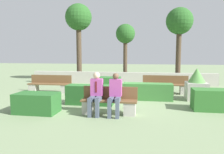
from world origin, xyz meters
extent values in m
plane|color=gray|center=(0.00, 0.00, 0.00)|extent=(60.00, 60.00, 0.00)
cube|color=#B7B2A8|center=(0.00, 4.73, 0.37)|extent=(11.67, 0.30, 0.74)
cube|color=brown|center=(0.51, -2.23, 0.44)|extent=(1.79, 0.44, 0.05)
cube|color=brown|center=(0.51, -1.99, 0.66)|extent=(1.79, 0.04, 0.40)
cube|color=#B7B2A8|center=(-0.16, -2.23, 0.21)|extent=(0.36, 0.40, 0.41)
cube|color=#B7B2A8|center=(1.17, -2.23, 0.21)|extent=(0.36, 0.40, 0.41)
cube|color=brown|center=(-3.06, 1.01, 0.44)|extent=(2.13, 0.44, 0.05)
cube|color=brown|center=(-3.06, 1.26, 0.66)|extent=(2.13, 0.04, 0.40)
cube|color=#B7B2A8|center=(-3.90, 1.01, 0.21)|extent=(0.36, 0.40, 0.41)
cube|color=#B7B2A8|center=(-2.23, 1.01, 0.21)|extent=(0.36, 0.40, 0.41)
cube|color=brown|center=(2.56, 1.71, 0.44)|extent=(2.18, 0.44, 0.05)
cube|color=brown|center=(2.56, 1.95, 0.66)|extent=(2.18, 0.04, 0.40)
cube|color=#B7B2A8|center=(1.70, 1.71, 0.21)|extent=(0.36, 0.40, 0.41)
cube|color=#B7B2A8|center=(3.42, 1.71, 0.21)|extent=(0.36, 0.40, 0.41)
cube|color=#515B70|center=(0.01, -2.44, 0.53)|extent=(0.14, 0.46, 0.13)
cube|color=#515B70|center=(0.21, -2.44, 0.53)|extent=(0.14, 0.46, 0.13)
cube|color=#515B70|center=(-0.01, -2.67, 0.30)|extent=(0.11, 0.11, 0.59)
cube|color=#515B70|center=(0.23, -2.67, 0.30)|extent=(0.11, 0.11, 0.59)
cube|color=#B74C9E|center=(0.11, -2.20, 0.86)|extent=(0.38, 0.22, 0.54)
sphere|color=beige|center=(0.11, -2.22, 1.24)|extent=(0.22, 0.22, 0.22)
cube|color=maroon|center=(0.11, -2.31, 0.88)|extent=(0.06, 0.01, 0.35)
cube|color=#515B70|center=(0.62, -2.44, 0.53)|extent=(0.14, 0.46, 0.13)
cube|color=#515B70|center=(0.82, -2.44, 0.53)|extent=(0.14, 0.46, 0.13)
cube|color=#515B70|center=(0.60, -2.67, 0.30)|extent=(0.11, 0.11, 0.59)
cube|color=#515B70|center=(0.84, -2.67, 0.30)|extent=(0.11, 0.11, 0.59)
cube|color=#B74C9E|center=(0.72, -2.20, 0.86)|extent=(0.38, 0.22, 0.54)
sphere|color=brown|center=(0.72, -2.22, 1.23)|extent=(0.19, 0.19, 0.19)
cube|color=#3D7A38|center=(1.71, 0.21, 0.35)|extent=(2.06, 0.60, 0.69)
cube|color=#286028|center=(-1.85, -2.45, 0.33)|extent=(1.37, 0.80, 0.66)
cube|color=#286028|center=(-0.45, -0.99, 0.37)|extent=(1.79, 0.61, 0.74)
cube|color=#286028|center=(-0.24, 1.92, 0.37)|extent=(1.13, 0.81, 0.73)
cube|color=#33702D|center=(4.10, -1.16, 0.36)|extent=(1.70, 0.75, 0.72)
cube|color=#B7B2A8|center=(3.72, 0.48, 0.37)|extent=(0.83, 0.83, 0.74)
cone|color=#569347|center=(3.72, 0.48, 1.04)|extent=(0.70, 0.70, 0.60)
cylinder|color=#473828|center=(-3.03, 5.68, 1.95)|extent=(0.35, 0.35, 3.90)
sphere|color=#285B23|center=(-3.03, 5.68, 4.39)|extent=(1.81, 1.81, 1.81)
cylinder|color=#473828|center=(0.22, 5.44, 1.44)|extent=(0.26, 0.26, 2.87)
sphere|color=#285B23|center=(0.22, 5.44, 3.22)|extent=(1.26, 1.26, 1.26)
cylinder|color=#473828|center=(3.58, 5.29, 1.74)|extent=(0.32, 0.32, 3.47)
sphere|color=#285B23|center=(3.58, 5.29, 3.92)|extent=(1.65, 1.65, 1.65)
camera|label=1|loc=(1.72, -8.95, 1.95)|focal=35.00mm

